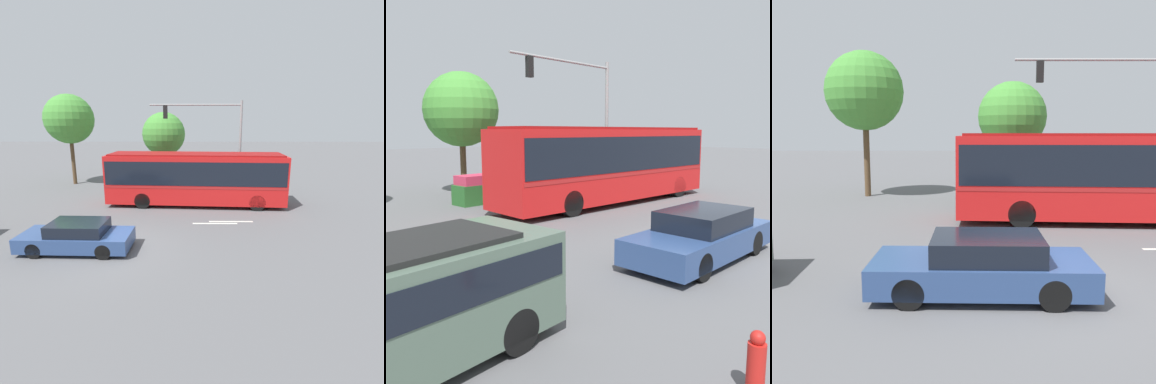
% 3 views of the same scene
% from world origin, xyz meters
% --- Properties ---
extents(ground_plane, '(140.00, 140.00, 0.00)m').
position_xyz_m(ground_plane, '(0.00, 0.00, 0.00)').
color(ground_plane, '#5B5B5E').
extents(city_bus, '(11.49, 3.24, 3.38)m').
position_xyz_m(city_bus, '(3.78, 6.85, 1.92)').
color(city_bus, red).
rests_on(city_bus, ground).
extents(sedan_foreground, '(4.64, 1.92, 1.27)m').
position_xyz_m(sedan_foreground, '(-1.26, -0.18, 0.61)').
color(sedan_foreground, navy).
rests_on(sedan_foreground, ground).
extents(traffic_light_pole, '(6.58, 0.24, 6.82)m').
position_xyz_m(traffic_light_pole, '(5.32, 9.61, 4.60)').
color(traffic_light_pole, gray).
rests_on(traffic_light_pole, ground).
extents(flowering_hedge, '(10.99, 1.05, 1.29)m').
position_xyz_m(flowering_hedge, '(4.16, 11.00, 0.64)').
color(flowering_hedge, '#286028').
rests_on(flowering_hedge, ground).
extents(street_tree_left, '(4.09, 4.09, 7.61)m').
position_xyz_m(street_tree_left, '(-6.87, 13.36, 5.54)').
color(street_tree_left, brown).
rests_on(street_tree_left, ground).
extents(street_tree_centre, '(3.76, 3.76, 6.18)m').
position_xyz_m(street_tree_centre, '(0.99, 14.19, 4.28)').
color(street_tree_centre, brown).
rests_on(street_tree_centre, ground).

